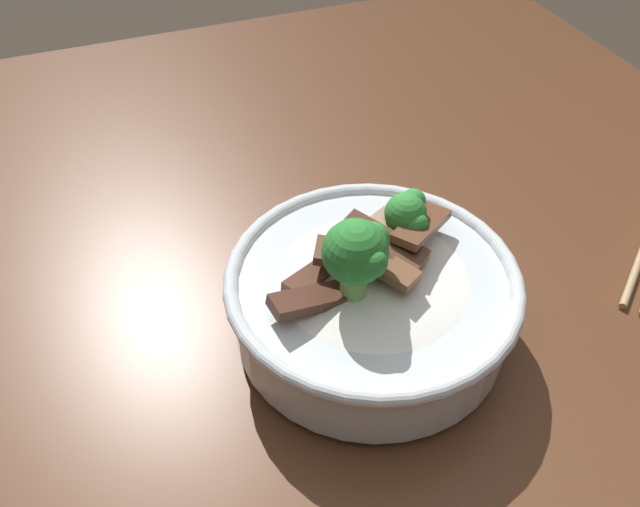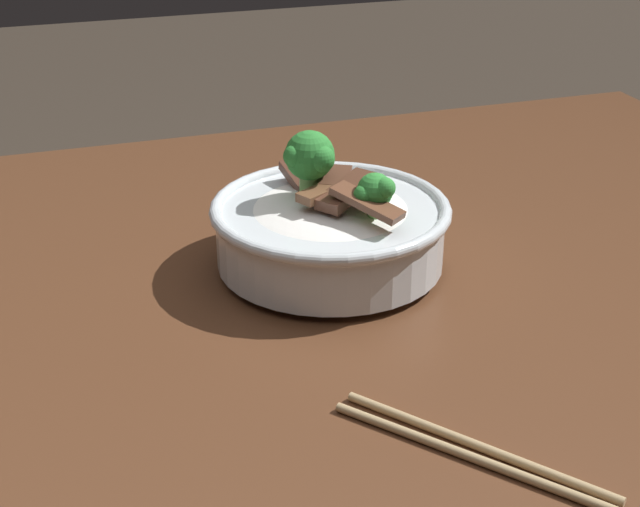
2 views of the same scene
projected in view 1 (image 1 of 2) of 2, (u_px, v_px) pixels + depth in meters
rice_bowl at (371, 294)px, 0.51m from camera, size 0.23×0.23×0.13m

